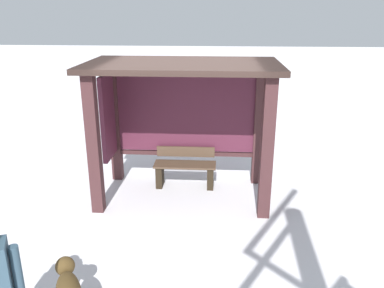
# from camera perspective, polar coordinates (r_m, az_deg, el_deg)

# --- Properties ---
(ground_plane) EXTENTS (60.00, 60.00, 0.00)m
(ground_plane) POSITION_cam_1_polar(r_m,az_deg,el_deg) (7.33, -1.25, -7.38)
(ground_plane) COLOR white
(bus_shelter) EXTENTS (3.23, 1.81, 2.42)m
(bus_shelter) POSITION_cam_1_polar(r_m,az_deg,el_deg) (6.93, -2.03, 6.31)
(bus_shelter) COLOR #3F2325
(bus_shelter) RESTS_ON ground
(bench_left_inside) EXTENTS (1.18, 0.41, 0.75)m
(bench_left_inside) POSITION_cam_1_polar(r_m,az_deg,el_deg) (7.55, -1.01, -3.70)
(bench_left_inside) COLOR #4D3929
(bench_left_inside) RESTS_ON ground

